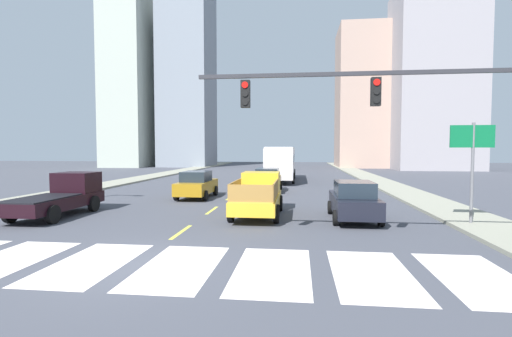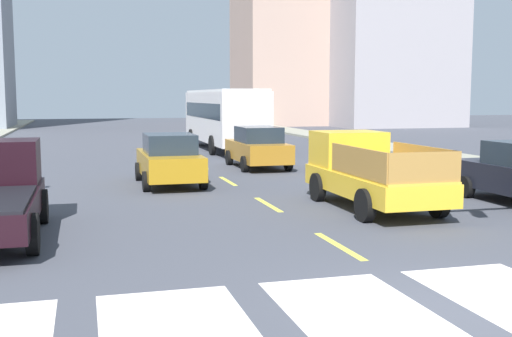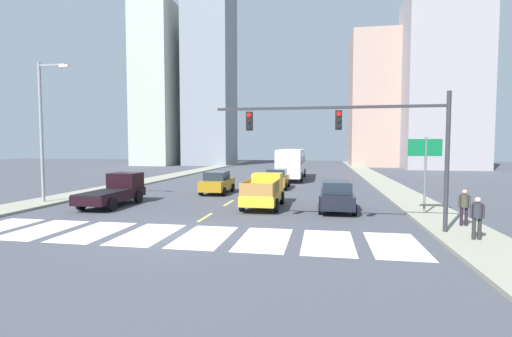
% 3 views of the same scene
% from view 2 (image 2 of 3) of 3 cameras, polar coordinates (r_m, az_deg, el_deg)
% --- Properties ---
extents(ground_plane, '(160.00, 160.00, 0.00)m').
position_cam_2_polar(ground_plane, '(9.33, 17.28, -12.25)').
color(ground_plane, '#41444D').
extents(sidewalk_right, '(2.80, 110.00, 0.15)m').
position_cam_2_polar(sidewalk_right, '(30.57, 17.99, 0.80)').
color(sidewalk_right, gray).
rests_on(sidewalk_right, ground).
extents(crosswalk_stripe_3, '(1.96, 3.97, 0.01)m').
position_cam_2_polar(crosswalk_stripe_3, '(8.74, 10.16, -13.31)').
color(crosswalk_stripe_3, silver).
rests_on(crosswalk_stripe_3, ground).
extents(lane_dash_0, '(0.16, 2.40, 0.01)m').
position_cam_2_polar(lane_dash_0, '(12.74, 7.50, -6.93)').
color(lane_dash_0, '#D8D044').
rests_on(lane_dash_0, ground).
extents(lane_dash_1, '(0.16, 2.40, 0.01)m').
position_cam_2_polar(lane_dash_1, '(17.36, 1.09, -3.27)').
color(lane_dash_1, '#D8D044').
rests_on(lane_dash_1, ground).
extents(lane_dash_2, '(0.16, 2.40, 0.01)m').
position_cam_2_polar(lane_dash_2, '(22.15, -2.56, -1.14)').
color(lane_dash_2, '#D8D044').
rests_on(lane_dash_2, ground).
extents(lane_dash_3, '(0.16, 2.40, 0.01)m').
position_cam_2_polar(lane_dash_3, '(27.01, -4.91, 0.23)').
color(lane_dash_3, '#D8D044').
rests_on(lane_dash_3, ground).
extents(lane_dash_4, '(0.16, 2.40, 0.01)m').
position_cam_2_polar(lane_dash_4, '(31.92, -6.54, 1.18)').
color(lane_dash_4, '#D8D044').
rests_on(lane_dash_4, ground).
extents(lane_dash_5, '(0.16, 2.40, 0.01)m').
position_cam_2_polar(lane_dash_5, '(36.85, -7.73, 1.87)').
color(lane_dash_5, '#D8D044').
rests_on(lane_dash_5, ground).
extents(lane_dash_6, '(0.16, 2.40, 0.01)m').
position_cam_2_polar(lane_dash_6, '(41.79, -8.64, 2.40)').
color(lane_dash_6, '#D8D044').
rests_on(lane_dash_6, ground).
extents(lane_dash_7, '(0.16, 2.40, 0.01)m').
position_cam_2_polar(lane_dash_7, '(46.75, -9.36, 2.82)').
color(lane_dash_7, '#D8D044').
rests_on(lane_dash_7, ground).
extents(pickup_stakebed, '(2.18, 5.20, 1.96)m').
position_cam_2_polar(pickup_stakebed, '(17.26, 9.98, -0.29)').
color(pickup_stakebed, gold).
rests_on(pickup_stakebed, ground).
extents(city_bus, '(2.72, 10.80, 3.32)m').
position_cam_2_polar(city_bus, '(35.08, -2.95, 4.88)').
color(city_bus, silver).
rests_on(city_bus, ground).
extents(sedan_near_right, '(2.02, 4.40, 1.72)m').
position_cam_2_polar(sedan_near_right, '(26.16, 0.17, 1.93)').
color(sedan_near_right, '#A16B1E').
rests_on(sedan_near_right, ground).
extents(sedan_far, '(2.02, 4.40, 1.72)m').
position_cam_2_polar(sedan_far, '(21.30, -7.84, 0.82)').
color(sedan_far, '#A57616').
rests_on(sedan_far, ground).
extents(block_mid_right, '(8.97, 9.78, 23.59)m').
position_cam_2_polar(block_mid_right, '(67.46, 2.39, 14.05)').
color(block_mid_right, tan).
rests_on(block_mid_right, ground).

